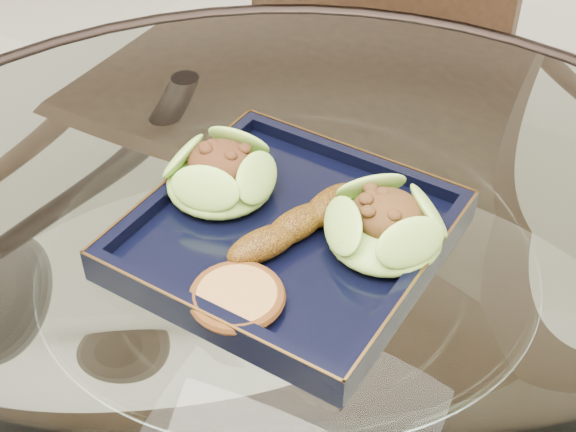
% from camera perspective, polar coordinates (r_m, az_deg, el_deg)
% --- Properties ---
extents(dining_table, '(1.13, 1.13, 0.77)m').
position_cam_1_polar(dining_table, '(0.85, -0.01, -13.06)').
color(dining_table, white).
rests_on(dining_table, ground).
extents(dining_chair, '(0.49, 0.49, 1.08)m').
position_cam_1_polar(dining_chair, '(1.28, 3.59, 8.59)').
color(dining_chair, '#311E10').
rests_on(dining_chair, ground).
extents(navy_plate, '(0.30, 0.30, 0.02)m').
position_cam_1_polar(navy_plate, '(0.76, -0.00, -1.70)').
color(navy_plate, black).
rests_on(navy_plate, dining_table).
extents(lettuce_wrap_left, '(0.14, 0.14, 0.04)m').
position_cam_1_polar(lettuce_wrap_left, '(0.79, -4.85, 2.79)').
color(lettuce_wrap_left, '#73A630').
rests_on(lettuce_wrap_left, navy_plate).
extents(lettuce_wrap_right, '(0.14, 0.14, 0.04)m').
position_cam_1_polar(lettuce_wrap_right, '(0.74, 6.91, -0.90)').
color(lettuce_wrap_right, '#5D8C28').
rests_on(lettuce_wrap_right, navy_plate).
extents(roasted_plantain, '(0.09, 0.15, 0.03)m').
position_cam_1_polar(roasted_plantain, '(0.74, 0.63, -0.60)').
color(roasted_plantain, '#623A0A').
rests_on(roasted_plantain, navy_plate).
extents(crumb_patty, '(0.09, 0.09, 0.01)m').
position_cam_1_polar(crumb_patty, '(0.69, -3.65, -5.86)').
color(crumb_patty, '#AA7238').
rests_on(crumb_patty, navy_plate).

